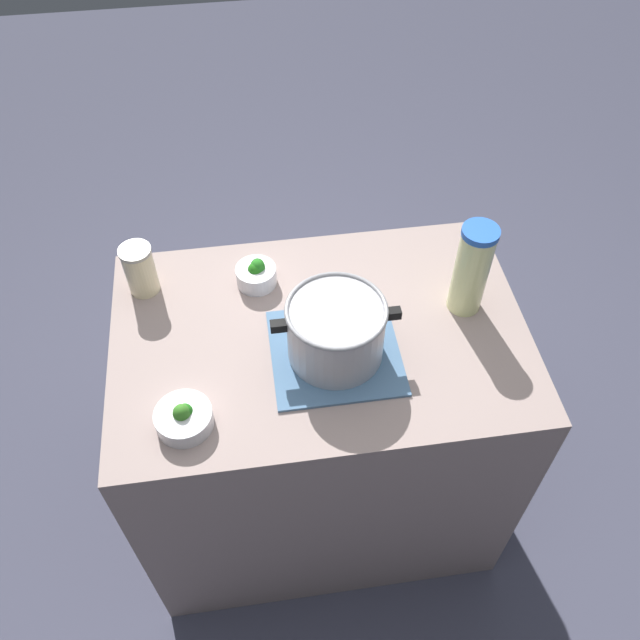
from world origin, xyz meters
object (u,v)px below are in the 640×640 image
at_px(cooking_pot, 336,330).
at_px(mason_jar, 140,270).
at_px(lemonade_pitcher, 472,269).
at_px(broccoli_bowl_center, 256,274).
at_px(broccoli_bowl_front, 184,418).

relative_size(cooking_pot, mason_jar, 2.13).
bearing_deg(lemonade_pitcher, broccoli_bowl_center, -16.73).
bearing_deg(broccoli_bowl_front, cooking_pot, -157.82).
xyz_separation_m(cooking_pot, mason_jar, (0.48, -0.29, -0.02)).
bearing_deg(cooking_pot, lemonade_pitcher, -162.82).
xyz_separation_m(lemonade_pitcher, broccoli_bowl_front, (0.74, 0.27, -0.11)).
relative_size(lemonade_pitcher, mason_jar, 1.83).
xyz_separation_m(lemonade_pitcher, broccoli_bowl_center, (0.54, -0.16, -0.10)).
bearing_deg(mason_jar, cooking_pot, 148.51).
bearing_deg(lemonade_pitcher, mason_jar, -12.10).
distance_m(mason_jar, broccoli_bowl_front, 0.46).
relative_size(cooking_pot, lemonade_pitcher, 1.17).
bearing_deg(broccoli_bowl_center, cooking_pot, 122.39).
bearing_deg(lemonade_pitcher, broccoli_bowl_front, 19.76).
bearing_deg(mason_jar, broccoli_bowl_front, 103.00).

